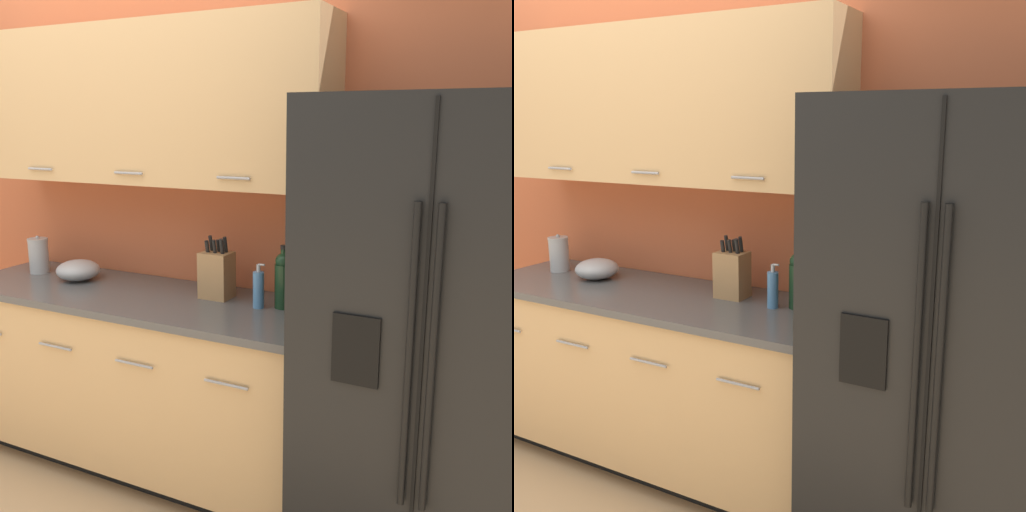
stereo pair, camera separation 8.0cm
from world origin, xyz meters
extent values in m
cube|color=#BC5B38|center=(0.00, 1.19, 1.30)|extent=(10.00, 0.05, 2.60)
cube|color=tan|center=(0.24, 1.01, 1.81)|extent=(1.88, 0.32, 0.75)
cylinder|color=#99999E|center=(-0.32, 0.84, 1.50)|extent=(0.16, 0.01, 0.01)
cylinder|color=#99999E|center=(0.24, 0.84, 1.50)|extent=(0.16, 0.01, 0.01)
cylinder|color=#99999E|center=(0.81, 0.84, 1.50)|extent=(0.16, 0.01, 0.01)
cube|color=black|center=(0.24, 0.89, 0.04)|extent=(1.88, 0.54, 0.09)
cube|color=tan|center=(0.24, 0.85, 0.49)|extent=(1.92, 0.62, 0.79)
cube|color=#4C4C4C|center=(0.24, 0.84, 0.90)|extent=(1.95, 0.64, 0.03)
cylinder|color=#99999E|center=(0.01, 0.53, 0.70)|extent=(0.20, 0.01, 0.01)
cylinder|color=#99999E|center=(0.47, 0.53, 0.70)|extent=(0.20, 0.01, 0.01)
cylinder|color=#99999E|center=(0.94, 0.53, 0.70)|extent=(0.20, 0.01, 0.01)
cube|color=black|center=(1.72, 0.77, 0.91)|extent=(0.94, 0.78, 1.83)
cube|color=black|center=(1.72, 0.38, 0.91)|extent=(0.01, 0.01, 1.79)
cylinder|color=black|center=(1.69, 0.37, 1.00)|extent=(0.02, 0.02, 1.00)
cylinder|color=black|center=(1.76, 0.37, 1.00)|extent=(0.02, 0.02, 1.00)
cube|color=black|center=(1.51, 0.38, 1.00)|extent=(0.16, 0.01, 0.24)
cube|color=#A87A4C|center=(0.65, 0.95, 1.03)|extent=(0.14, 0.12, 0.22)
cylinder|color=black|center=(0.61, 0.97, 1.17)|extent=(0.02, 0.03, 0.08)
cylinder|color=black|center=(0.61, 0.93, 1.16)|extent=(0.02, 0.03, 0.06)
cylinder|color=black|center=(0.65, 0.97, 1.17)|extent=(0.02, 0.03, 0.06)
cylinder|color=black|center=(0.65, 0.93, 1.17)|extent=(0.02, 0.03, 0.07)
cylinder|color=black|center=(0.69, 0.97, 1.17)|extent=(0.02, 0.03, 0.08)
cylinder|color=black|center=(0.69, 0.93, 1.17)|extent=(0.02, 0.03, 0.07)
cylinder|color=black|center=(1.00, 0.95, 1.02)|extent=(0.08, 0.08, 0.20)
sphere|color=black|center=(1.00, 0.95, 1.13)|extent=(0.07, 0.07, 0.07)
cylinder|color=black|center=(1.00, 0.95, 1.15)|extent=(0.03, 0.03, 0.07)
cylinder|color=black|center=(1.00, 0.95, 1.20)|extent=(0.03, 0.03, 0.02)
cylinder|color=#4C7FB2|center=(0.90, 0.90, 1.00)|extent=(0.05, 0.05, 0.17)
cylinder|color=#B2B2B5|center=(0.90, 0.90, 1.10)|extent=(0.02, 0.02, 0.04)
cylinder|color=#B2B2B5|center=(0.91, 0.90, 1.12)|extent=(0.03, 0.01, 0.01)
cylinder|color=#A3A3A5|center=(-0.48, 0.93, 1.01)|extent=(0.11, 0.11, 0.18)
cylinder|color=#A3A3A5|center=(-0.48, 0.93, 1.10)|extent=(0.11, 0.11, 0.01)
sphere|color=#A3A3A5|center=(-0.48, 0.93, 1.11)|extent=(0.02, 0.02, 0.02)
ellipsoid|color=#A3A3A5|center=(-0.17, 0.90, 0.97)|extent=(0.23, 0.23, 0.11)
camera|label=1|loc=(2.05, -1.41, 1.74)|focal=42.00mm
camera|label=2|loc=(2.12, -1.38, 1.74)|focal=42.00mm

